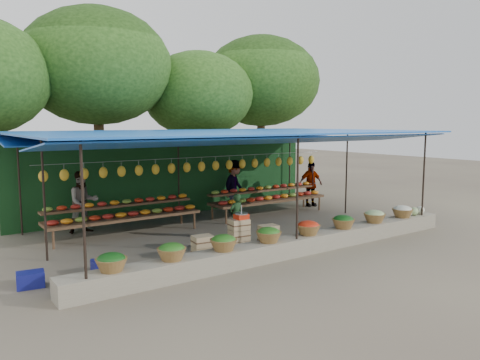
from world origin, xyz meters
TOP-DOWN VIEW (x-y plane):
  - ground at (0.00, 0.00)m, footprint 60.00×60.00m
  - stone_curb at (0.00, -2.75)m, footprint 10.60×0.55m
  - stall_canopy at (0.00, 0.07)m, footprint 10.80×6.60m
  - produce_baskets at (-0.10, -2.75)m, footprint 8.98×0.58m
  - netting_backdrop at (0.00, 3.15)m, footprint 10.60×0.06m
  - tree_row at (0.50, 6.09)m, footprint 16.51×5.50m
  - fruit_table_left at (-2.49, 1.35)m, footprint 4.21×0.95m
  - fruit_table_right at (2.51, 1.35)m, footprint 4.21×0.95m
  - crate_counter at (-0.87, -1.78)m, footprint 2.38×0.39m
  - weighing_scale at (-0.77, -1.78)m, footprint 0.32×0.32m
  - vendor_seated at (-0.19, -0.71)m, footprint 0.47×0.34m
  - customer_left at (-3.32, 2.22)m, footprint 0.85×0.67m
  - customer_mid at (1.89, 2.42)m, footprint 1.33×1.13m
  - customer_right at (4.75, 1.68)m, footprint 1.02×0.58m
  - blue_crate_front at (-5.45, -1.60)m, footprint 0.53×0.42m
  - blue_crate_back at (-4.04, -1.63)m, footprint 0.51×0.37m

SIDE VIEW (x-z plane):
  - ground at x=0.00m, z-range 0.00..0.00m
  - blue_crate_front at x=-5.45m, z-range 0.00..0.29m
  - blue_crate_back at x=-4.04m, z-range 0.00..0.30m
  - stone_curb at x=0.00m, z-range 0.00..0.40m
  - crate_counter at x=-0.87m, z-range -0.07..0.70m
  - produce_baskets at x=-0.10m, z-range 0.40..0.73m
  - vendor_seated at x=-0.19m, z-range 0.00..1.19m
  - fruit_table_left at x=-2.49m, z-range 0.14..1.07m
  - fruit_table_right at x=2.51m, z-range 0.14..1.07m
  - customer_right at x=4.75m, z-range 0.00..1.64m
  - weighing_scale at x=-0.77m, z-range 0.68..1.02m
  - customer_left at x=-3.32m, z-range 0.00..1.73m
  - customer_mid at x=1.89m, z-range 0.00..1.78m
  - netting_backdrop at x=0.00m, z-range 0.00..2.50m
  - stall_canopy at x=0.00m, z-range 1.26..4.08m
  - tree_row at x=0.50m, z-range 1.14..8.26m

